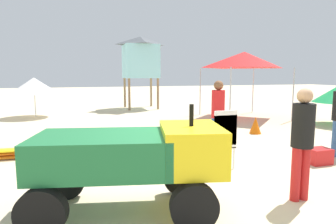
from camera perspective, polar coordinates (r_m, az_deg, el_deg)
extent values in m
plane|color=beige|center=(4.76, 4.00, -16.15)|extent=(80.00, 80.00, 0.00)
cube|color=#1E6B38|center=(4.03, -12.66, -7.88)|extent=(1.99, 1.45, 0.50)
cube|color=yellow|center=(4.04, 4.56, -6.96)|extent=(1.01, 1.24, 0.60)
cylinder|color=black|center=(3.95, 4.63, -0.63)|extent=(0.07, 0.07, 0.30)
cylinder|color=black|center=(4.73, 2.73, -12.38)|extent=(0.62, 0.30, 0.60)
cylinder|color=black|center=(3.73, 5.16, -18.07)|extent=(0.62, 0.30, 0.60)
cylinder|color=black|center=(4.84, -19.44, -12.35)|extent=(0.62, 0.30, 0.60)
cylinder|color=black|center=(3.86, -23.63, -17.74)|extent=(0.62, 0.30, 0.60)
cube|color=white|center=(6.08, 10.15, -6.59)|extent=(0.48, 0.48, 0.04)
cube|color=white|center=(5.85, 11.18, -5.17)|extent=(0.48, 0.04, 0.40)
cube|color=white|center=(6.06, 10.17, -5.76)|extent=(0.48, 0.48, 0.04)
cube|color=white|center=(5.83, 11.20, -4.31)|extent=(0.48, 0.04, 0.40)
cube|color=white|center=(6.04, 10.19, -4.93)|extent=(0.48, 0.48, 0.04)
cube|color=white|center=(5.81, 11.22, -3.44)|extent=(0.48, 0.04, 0.40)
cube|color=white|center=(6.02, 10.21, -4.09)|extent=(0.48, 0.48, 0.04)
cube|color=white|center=(5.80, 11.24, -2.56)|extent=(0.48, 0.04, 0.40)
cube|color=white|center=(6.01, 10.23, -3.25)|extent=(0.48, 0.48, 0.04)
cube|color=white|center=(5.78, 11.27, -1.68)|extent=(0.48, 0.04, 0.40)
cylinder|color=white|center=(6.42, 10.92, -7.99)|extent=(0.04, 0.04, 0.42)
cylinder|color=white|center=(6.24, 7.47, -8.37)|extent=(0.04, 0.04, 0.42)
cylinder|color=white|center=(6.06, 12.80, -8.96)|extent=(0.04, 0.04, 0.42)
cylinder|color=white|center=(5.87, 9.19, -9.41)|extent=(0.04, 0.04, 0.42)
ellipsoid|color=orange|center=(7.55, -28.64, -7.78)|extent=(2.16, 0.48, 0.08)
ellipsoid|color=orange|center=(7.58, -28.10, -7.05)|extent=(1.92, 0.56, 0.08)
ellipsoid|color=yellow|center=(7.52, -28.99, -6.60)|extent=(2.03, 0.43, 0.08)
cylinder|color=red|center=(4.85, 23.81, -11.11)|extent=(0.14, 0.14, 0.82)
cylinder|color=red|center=(4.95, 25.24, -10.80)|extent=(0.14, 0.14, 0.82)
cylinder|color=black|center=(4.73, 25.02, -2.42)|extent=(0.32, 0.32, 0.65)
sphere|color=tan|center=(4.68, 25.31, 2.88)|extent=(0.22, 0.22, 0.22)
cylinder|color=#33598C|center=(7.21, 9.12, -4.47)|extent=(0.14, 0.14, 0.85)
cylinder|color=#33598C|center=(7.28, 10.25, -4.38)|extent=(0.14, 0.14, 0.85)
cylinder|color=red|center=(7.13, 9.82, 1.56)|extent=(0.32, 0.32, 0.67)
sphere|color=brown|center=(7.10, 9.90, 5.19)|extent=(0.23, 0.23, 0.23)
cylinder|color=#33598C|center=(7.77, 29.98, -4.55)|extent=(0.14, 0.14, 0.85)
cylinder|color=#B2B2B7|center=(11.15, 12.13, 3.07)|extent=(0.05, 0.05, 2.17)
cylinder|color=#B2B2B7|center=(12.78, 23.38, 3.17)|extent=(0.05, 0.05, 2.17)
cylinder|color=#B2B2B7|center=(13.70, 6.33, 3.98)|extent=(0.05, 0.05, 2.17)
cylinder|color=#B2B2B7|center=(15.06, 16.36, 4.03)|extent=(0.05, 0.05, 2.17)
pyramid|color=red|center=(13.08, 14.76, 9.89)|extent=(2.85, 2.85, 0.69)
cylinder|color=olive|center=(15.41, -7.61, 3.45)|extent=(0.12, 0.12, 1.69)
cylinder|color=olive|center=(15.74, -1.99, 3.60)|extent=(0.12, 0.12, 1.69)
cylinder|color=olive|center=(16.95, -8.48, 3.79)|extent=(0.12, 0.12, 1.69)
cylinder|color=olive|center=(17.25, -3.34, 3.93)|extent=(0.12, 0.12, 1.69)
cube|color=#96E0EB|center=(16.30, -5.43, 9.83)|extent=(1.80, 1.80, 1.80)
pyramid|color=#4C5156|center=(16.39, -5.48, 13.77)|extent=(1.98, 1.98, 0.45)
cylinder|color=beige|center=(14.16, -24.72, 2.62)|extent=(0.04, 0.04, 1.76)
cone|color=white|center=(14.13, -24.83, 4.73)|extent=(2.03, 2.03, 0.71)
cone|color=orange|center=(9.75, 16.80, -2.52)|extent=(0.38, 0.38, 0.54)
cube|color=red|center=(7.04, 27.48, -7.69)|extent=(0.47, 0.36, 0.33)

